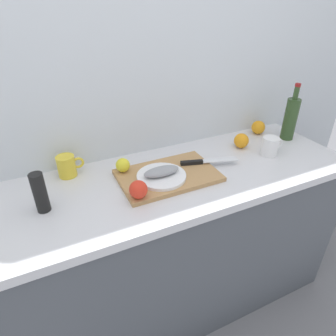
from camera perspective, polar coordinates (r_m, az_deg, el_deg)
The scene contains 15 objects.
ground_plane at distance 1.98m, azimuth -1.92°, elevation -24.90°, with size 12.00×12.00×0.00m, color slate.
back_wall at distance 1.48m, azimuth -8.06°, elevation 15.27°, with size 3.20×0.05×2.50m, color silver.
kitchen_counter at distance 1.63m, azimuth -2.20°, elevation -15.94°, with size 2.00×0.60×0.90m.
cutting_board at distance 1.36m, azimuth -0.00°, elevation -1.44°, with size 0.45×0.29×0.02m, color tan.
white_plate at distance 1.33m, azimuth -1.28°, elevation -1.60°, with size 0.22×0.22×0.01m, color white.
fish_fillet at distance 1.31m, azimuth -1.29°, elevation -0.66°, with size 0.17×0.07×0.04m, color gray.
chef_knife at distance 1.45m, azimuth 6.68°, elevation 1.22°, with size 0.29×0.11×0.02m.
lemon_0 at distance 1.38m, azimuth -8.77°, elevation 0.55°, with size 0.07×0.07×0.07m, color yellow.
tomato_0 at distance 1.19m, azimuth -5.77°, elevation -4.17°, with size 0.08×0.08×0.08m, color red.
wine_bottle at distance 1.84m, azimuth 22.69°, elevation 8.94°, with size 0.07×0.07×0.32m.
coffee_mug_0 at distance 1.63m, azimuth 19.24°, elevation 4.04°, with size 0.13×0.09×0.10m.
coffee_mug_1 at distance 1.44m, azimuth -18.99°, elevation 0.37°, with size 0.12×0.08×0.10m.
orange_0 at distance 1.87m, azimuth 17.11°, elevation 7.55°, with size 0.08×0.08×0.08m, color orange.
orange_1 at distance 1.67m, azimuth 14.04°, elevation 5.18°, with size 0.08×0.08×0.08m, color orange.
pepper_mill at distance 1.23m, azimuth -23.61°, elevation -4.40°, with size 0.05×0.05×0.17m, color black.
Camera 1 is at (-0.43, -1.04, 1.64)m, focal length 31.40 mm.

